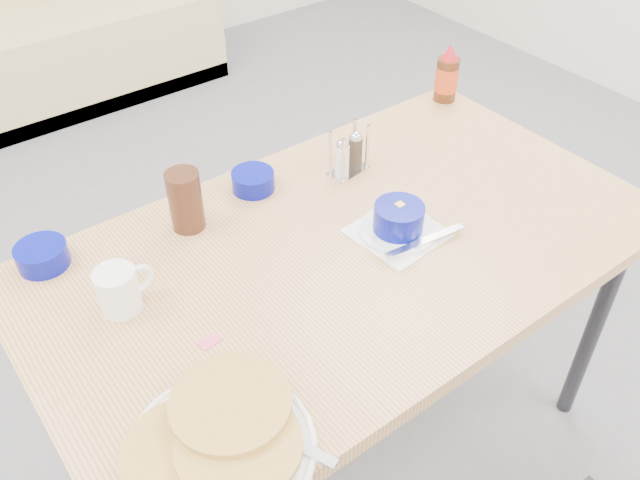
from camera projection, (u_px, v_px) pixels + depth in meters
booth_bench at (19, 38)px, 3.30m from camera, size 1.90×0.56×1.22m
dining_table at (347, 265)px, 1.53m from camera, size 1.40×0.80×0.76m
pancake_plate at (220, 441)px, 1.09m from camera, size 0.31×0.31×0.06m
coffee_mug at (120, 289)px, 1.32m from camera, size 0.12×0.08×0.09m
grits_setting at (399, 222)px, 1.50m from camera, size 0.22×0.20×0.08m
creamer_bowl at (42, 256)px, 1.43m from camera, size 0.11×0.11×0.05m
butter_bowl at (253, 181)px, 1.64m from camera, size 0.10×0.10×0.05m
amber_tumbler at (185, 200)px, 1.50m from camera, size 0.10×0.10×0.14m
condiment_caddy at (349, 157)px, 1.68m from camera, size 0.11×0.07×0.12m
syrup_bottle at (447, 76)px, 1.95m from camera, size 0.07×0.07×0.17m
sugar_wrapper at (210, 341)px, 1.28m from camera, size 0.04×0.03×0.00m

